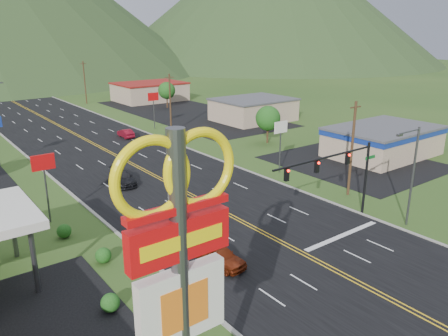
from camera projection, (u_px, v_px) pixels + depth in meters
pylon_sign at (180, 270)px, 14.17m from camera, size 4.32×0.60×14.00m
traffic_signal at (339, 168)px, 38.00m from camera, size 13.10×0.43×7.00m
streetlight_east at (411, 171)px, 37.70m from camera, size 3.28×0.25×9.00m
building_east_near at (383, 139)px, 60.82m from camera, size 15.40×10.40×4.10m
building_east_mid at (253, 109)px, 84.84m from camera, size 14.40×11.40×4.30m
building_east_far at (150, 92)px, 109.14m from camera, size 16.40×12.40×4.50m
pole_sign_west_a at (44, 169)px, 38.48m from camera, size 2.00×0.18×6.40m
pole_sign_east_a at (281, 132)px, 52.49m from camera, size 2.00×0.18×6.40m
pole_sign_east_b at (153, 100)px, 76.85m from camera, size 2.00×0.18×6.40m
tree_east_a at (268, 118)px, 67.15m from camera, size 3.84×3.84×5.82m
tree_east_b at (167, 91)px, 98.37m from camera, size 3.84×3.84×5.82m
utility_pole_a at (352, 148)px, 45.14m from camera, size 1.60×0.28×10.00m
utility_pole_b at (170, 103)px, 73.31m from camera, size 1.60×0.28×10.00m
utility_pole_c at (85, 82)px, 103.75m from camera, size 1.60×0.28×10.00m
utility_pole_d at (38, 70)px, 134.20m from camera, size 1.60×0.28×10.00m
car_red_near at (220, 256)px, 32.35m from camera, size 2.43×4.68×1.52m
car_dark_mid at (122, 178)px, 49.67m from camera, size 2.89×5.52×1.53m
car_red_far at (126, 133)px, 71.45m from camera, size 1.61×4.22×1.37m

